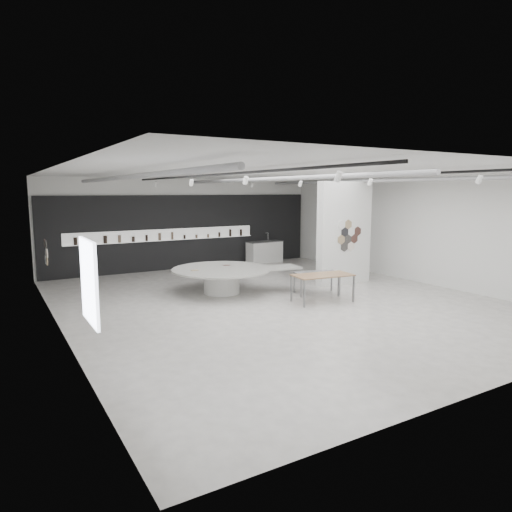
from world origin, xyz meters
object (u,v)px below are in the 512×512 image
kitchen_counter (265,252)px  sample_table_wood (323,277)px  partition_column (344,233)px  display_island (224,277)px  sample_table_stone (317,274)px

kitchen_counter → sample_table_wood: bearing=-113.5°
partition_column → kitchen_counter: bearing=88.8°
display_island → sample_table_wood: 3.24m
sample_table_wood → display_island: bearing=128.2°
partition_column → sample_table_stone: partition_column is taller
sample_table_stone → display_island: bearing=146.7°
sample_table_stone → kitchen_counter: 6.74m
sample_table_wood → sample_table_stone: (0.50, 0.90, -0.11)m
kitchen_counter → display_island: bearing=-137.9°
partition_column → display_island: (-4.38, 0.76, -1.27)m
sample_table_wood → sample_table_stone: sample_table_wood is taller
display_island → sample_table_wood: (2.00, -2.54, 0.23)m
partition_column → sample_table_wood: bearing=-143.2°
display_island → sample_table_wood: size_ratio=2.29×
sample_table_wood → kitchen_counter: bearing=71.2°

